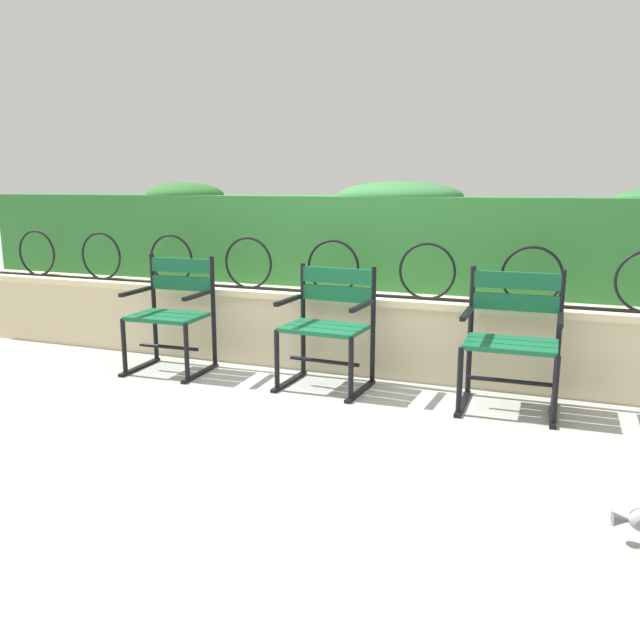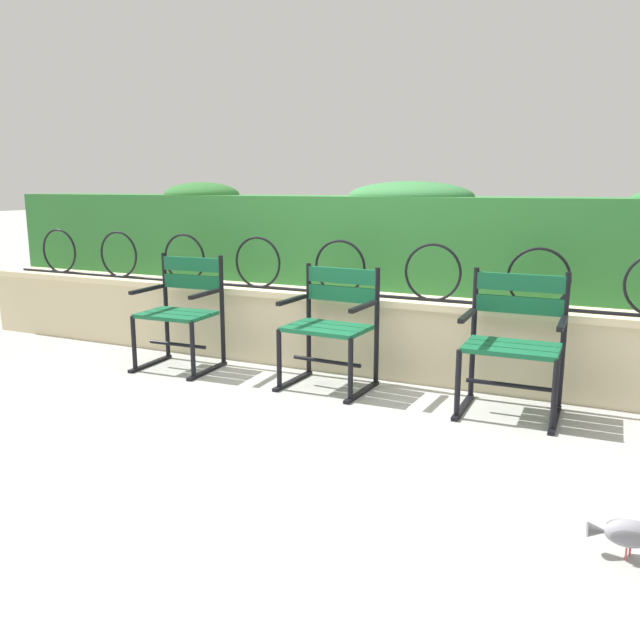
% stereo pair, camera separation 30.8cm
% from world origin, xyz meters
% --- Properties ---
extents(ground_plane, '(60.00, 60.00, 0.00)m').
position_xyz_m(ground_plane, '(0.00, 0.00, 0.00)').
color(ground_plane, '#9E9E99').
extents(stone_wall, '(7.65, 0.41, 0.61)m').
position_xyz_m(stone_wall, '(0.00, 0.92, 0.31)').
color(stone_wall, beige).
rests_on(stone_wall, ground).
extents(iron_arch_fence, '(7.10, 0.02, 0.42)m').
position_xyz_m(iron_arch_fence, '(-0.14, 0.85, 0.79)').
color(iron_arch_fence, black).
rests_on(iron_arch_fence, stone_wall).
extents(hedge_row, '(7.49, 0.64, 0.85)m').
position_xyz_m(hedge_row, '(0.01, 1.42, 1.00)').
color(hedge_row, '#2D7033').
rests_on(hedge_row, stone_wall).
extents(park_chair_left, '(0.60, 0.54, 0.89)m').
position_xyz_m(park_chair_left, '(-1.34, 0.42, 0.47)').
color(park_chair_left, '#145B38').
rests_on(park_chair_left, ground).
extents(park_chair_centre, '(0.63, 0.55, 0.86)m').
position_xyz_m(park_chair_centre, '(-0.06, 0.46, 0.46)').
color(park_chair_centre, '#145B38').
rests_on(park_chair_centre, ground).
extents(park_chair_right, '(0.62, 0.53, 0.90)m').
position_xyz_m(park_chair_right, '(1.21, 0.44, 0.47)').
color(park_chair_right, '#145B38').
rests_on(park_chair_right, ground).
extents(pigeon_near_chairs, '(0.29, 0.13, 0.22)m').
position_xyz_m(pigeon_near_chairs, '(1.91, -1.10, 0.11)').
color(pigeon_near_chairs, gray).
rests_on(pigeon_near_chairs, ground).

